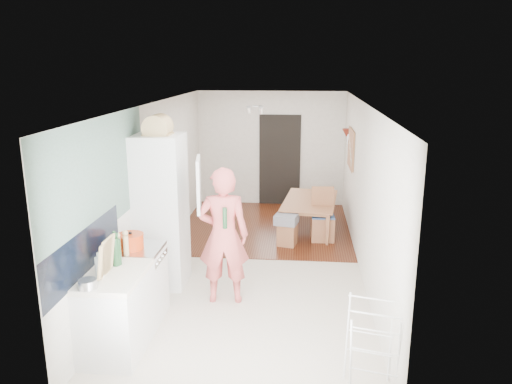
% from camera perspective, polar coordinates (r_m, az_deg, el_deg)
% --- Properties ---
extents(room_shell, '(3.20, 7.00, 2.50)m').
position_cam_1_polar(room_shell, '(7.55, 0.06, 0.51)').
color(room_shell, white).
rests_on(room_shell, ground).
extents(floor, '(3.20, 7.00, 0.01)m').
position_cam_1_polar(floor, '(7.95, 0.06, -8.26)').
color(floor, beige).
rests_on(floor, ground).
extents(wood_floor_overlay, '(3.20, 3.30, 0.01)m').
position_cam_1_polar(wood_floor_overlay, '(9.67, 1.04, -3.98)').
color(wood_floor_overlay, '#522715').
rests_on(wood_floor_overlay, room_shell).
extents(sage_wall_panel, '(0.02, 3.00, 1.30)m').
position_cam_1_polar(sage_wall_panel, '(5.88, -17.39, 1.77)').
color(sage_wall_panel, slate).
rests_on(sage_wall_panel, room_shell).
extents(tile_splashback, '(0.02, 1.90, 0.50)m').
position_cam_1_polar(tile_splashback, '(5.59, -18.92, -6.51)').
color(tile_splashback, black).
rests_on(tile_splashback, room_shell).
extents(doorway_recess, '(0.90, 0.04, 2.00)m').
position_cam_1_polar(doorway_recess, '(10.98, 2.74, 3.63)').
color(doorway_recess, black).
rests_on(doorway_recess, room_shell).
extents(base_cabinet, '(0.60, 0.90, 0.86)m').
position_cam_1_polar(base_cabinet, '(5.78, -15.67, -13.38)').
color(base_cabinet, white).
rests_on(base_cabinet, room_shell).
extents(worktop, '(0.62, 0.92, 0.06)m').
position_cam_1_polar(worktop, '(5.58, -15.99, -9.20)').
color(worktop, silver).
rests_on(worktop, room_shell).
extents(range_cooker, '(0.60, 0.60, 0.88)m').
position_cam_1_polar(range_cooker, '(6.41, -13.30, -10.24)').
color(range_cooker, white).
rests_on(range_cooker, room_shell).
extents(cooker_top, '(0.60, 0.60, 0.04)m').
position_cam_1_polar(cooker_top, '(6.23, -13.55, -6.40)').
color(cooker_top, '#B6B7B9').
rests_on(cooker_top, room_shell).
extents(fridge_housing, '(0.66, 0.66, 2.15)m').
position_cam_1_polar(fridge_housing, '(7.09, -10.81, -2.18)').
color(fridge_housing, white).
rests_on(fridge_housing, room_shell).
extents(fridge_door, '(0.14, 0.56, 0.70)m').
position_cam_1_polar(fridge_door, '(6.54, -6.57, 0.89)').
color(fridge_door, white).
rests_on(fridge_door, room_shell).
extents(fridge_interior, '(0.02, 0.52, 0.66)m').
position_cam_1_polar(fridge_interior, '(6.89, -8.52, 1.53)').
color(fridge_interior, white).
rests_on(fridge_interior, room_shell).
extents(pinboard, '(0.03, 0.90, 0.70)m').
position_cam_1_polar(pinboard, '(9.37, 10.83, 4.89)').
color(pinboard, tan).
rests_on(pinboard, room_shell).
extents(pinboard_frame, '(0.00, 0.94, 0.74)m').
position_cam_1_polar(pinboard_frame, '(9.37, 10.74, 4.89)').
color(pinboard_frame, '#9A633C').
rests_on(pinboard_frame, room_shell).
extents(wall_sconce, '(0.18, 0.18, 0.16)m').
position_cam_1_polar(wall_sconce, '(9.97, 10.31, 6.66)').
color(wall_sconce, maroon).
rests_on(wall_sconce, room_shell).
extents(person, '(0.83, 0.59, 2.15)m').
position_cam_1_polar(person, '(6.44, -3.76, -3.64)').
color(person, '#D65A58').
rests_on(person, floor).
extents(dining_table, '(0.96, 1.52, 0.51)m').
position_cam_1_polar(dining_table, '(9.48, 6.33, -2.90)').
color(dining_table, '#9A633C').
rests_on(dining_table, floor).
extents(dining_chair, '(0.41, 0.41, 0.94)m').
position_cam_1_polar(dining_chair, '(8.91, 7.65, -2.62)').
color(dining_chair, '#9A633C').
rests_on(dining_chair, floor).
extents(stool, '(0.36, 0.36, 0.40)m').
position_cam_1_polar(stool, '(8.68, 3.59, -4.88)').
color(stool, '#9A633C').
rests_on(stool, floor).
extents(grey_drape, '(0.44, 0.44, 0.17)m').
position_cam_1_polar(grey_drape, '(8.59, 3.51, -3.10)').
color(grey_drape, gray).
rests_on(grey_drape, stool).
extents(drying_rack, '(0.54, 0.51, 0.88)m').
position_cam_1_polar(drying_rack, '(5.14, 13.08, -16.80)').
color(drying_rack, white).
rests_on(drying_rack, floor).
extents(bread_bin, '(0.39, 0.37, 0.19)m').
position_cam_1_polar(bread_bin, '(6.82, -11.17, 7.24)').
color(bread_bin, tan).
rests_on(bread_bin, fridge_housing).
extents(red_casserole, '(0.33, 0.33, 0.19)m').
position_cam_1_polar(red_casserole, '(6.18, -14.13, -5.48)').
color(red_casserole, red).
rests_on(red_casserole, cooker_top).
extents(steel_pan, '(0.20, 0.20, 0.09)m').
position_cam_1_polar(steel_pan, '(5.28, -18.68, -9.92)').
color(steel_pan, '#B6B7B9').
rests_on(steel_pan, worktop).
extents(held_bottle, '(0.06, 0.06, 0.27)m').
position_cam_1_polar(held_bottle, '(6.21, -3.58, -2.98)').
color(held_bottle, '#1D4423').
rests_on(held_bottle, person).
extents(bottle_a, '(0.08, 0.08, 0.32)m').
position_cam_1_polar(bottle_a, '(5.70, -15.77, -6.61)').
color(bottle_a, '#1D4423').
rests_on(bottle_a, worktop).
extents(bottle_b, '(0.07, 0.07, 0.30)m').
position_cam_1_polar(bottle_b, '(5.72, -15.49, -6.63)').
color(bottle_b, '#1D4423').
rests_on(bottle_b, worktop).
extents(bottle_c, '(0.11, 0.11, 0.22)m').
position_cam_1_polar(bottle_c, '(5.47, -17.46, -8.23)').
color(bottle_c, silver).
rests_on(bottle_c, worktop).
extents(pepper_mill_front, '(0.08, 0.08, 0.23)m').
position_cam_1_polar(pepper_mill_front, '(5.96, -15.47, -6.14)').
color(pepper_mill_front, tan).
rests_on(pepper_mill_front, worktop).
extents(pepper_mill_back, '(0.07, 0.07, 0.23)m').
position_cam_1_polar(pepper_mill_back, '(6.00, -14.64, -5.90)').
color(pepper_mill_back, tan).
rests_on(pepper_mill_back, worktop).
extents(chopping_boards, '(0.12, 0.30, 0.41)m').
position_cam_1_polar(chopping_boards, '(5.46, -16.76, -7.13)').
color(chopping_boards, tan).
rests_on(chopping_boards, worktop).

